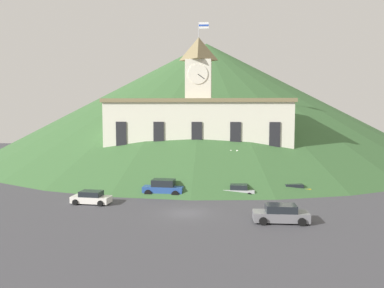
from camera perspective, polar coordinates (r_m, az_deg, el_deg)
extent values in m
plane|color=#424247|center=(40.20, -0.83, -10.48)|extent=(160.00, 160.00, 0.00)
cube|color=silver|center=(61.44, 1.00, 0.66)|extent=(29.15, 9.26, 12.06)
cube|color=olive|center=(61.27, 1.01, 6.57)|extent=(29.75, 9.86, 0.60)
cube|color=silver|center=(61.45, 1.01, 9.74)|extent=(4.08, 4.08, 6.19)
pyramid|color=olive|center=(62.04, 1.02, 14.28)|extent=(4.49, 4.49, 3.67)
cylinder|color=silver|center=(59.43, 0.90, 10.62)|extent=(3.10, 0.12, 3.10)
cube|color=black|center=(59.29, 1.40, 10.26)|extent=(1.08, 0.06, 0.84)
cylinder|color=#B2B2B7|center=(62.60, 1.02, 17.03)|extent=(0.10, 0.10, 2.40)
cube|color=white|center=(62.70, 1.79, 17.62)|extent=(1.60, 0.06, 1.00)
cube|color=#2347B2|center=(62.66, 1.79, 17.62)|extent=(1.60, 0.04, 0.28)
cube|color=#232328|center=(58.64, -10.72, 0.12)|extent=(1.60, 0.16, 6.64)
cube|color=#232328|center=(57.42, -5.08, 0.09)|extent=(1.60, 0.16, 6.64)
cube|color=#232328|center=(56.77, 0.73, 0.05)|extent=(1.60, 0.16, 6.64)
cube|color=#232328|center=(56.72, 6.62, 0.01)|extent=(1.60, 0.16, 6.64)
cube|color=#232328|center=(57.27, 12.46, -0.03)|extent=(1.60, 0.16, 6.64)
cube|color=#2347B2|center=(56.16, -10.90, -4.87)|extent=(4.45, 0.12, 2.30)
cube|color=white|center=(55.18, -6.42, -4.99)|extent=(4.45, 0.12, 2.30)
cube|color=#2347B2|center=(54.54, -1.81, -5.08)|extent=(4.45, 0.12, 2.30)
cube|color=white|center=(54.27, 2.89, -5.14)|extent=(4.45, 0.12, 2.30)
cube|color=#2347B2|center=(54.35, 7.60, -5.16)|extent=(4.45, 0.12, 2.30)
cube|color=white|center=(54.80, 12.26, -5.15)|extent=(4.45, 0.12, 2.30)
cone|color=#386033|center=(97.15, 2.19, 6.94)|extent=(105.74, 105.74, 27.79)
cylinder|color=black|center=(55.61, -3.96, -3.95)|extent=(0.14, 0.14, 4.11)
cube|color=black|center=(55.34, -3.97, -2.00)|extent=(0.90, 0.08, 0.08)
sphere|color=white|center=(55.38, -4.43, -1.81)|extent=(0.36, 0.36, 0.36)
sphere|color=white|center=(55.26, -3.51, -1.82)|extent=(0.36, 0.36, 0.36)
cylinder|color=black|center=(55.04, 6.38, -3.65)|extent=(0.14, 0.14, 4.90)
cube|color=black|center=(54.74, 6.41, -1.27)|extent=(0.90, 0.08, 0.08)
sphere|color=white|center=(54.70, 5.94, -1.08)|extent=(0.36, 0.36, 0.36)
sphere|color=white|center=(54.74, 6.88, -1.09)|extent=(0.36, 0.36, 0.36)
cube|color=#B7B7BC|center=(48.10, 7.14, -7.27)|extent=(4.01, 1.96, 0.74)
cube|color=#1E2328|center=(47.96, 7.15, -6.49)|extent=(2.25, 1.71, 0.61)
cylinder|color=black|center=(47.35, 5.50, -7.69)|extent=(0.68, 0.35, 0.66)
cylinder|color=black|center=(49.00, 5.59, -7.25)|extent=(0.68, 0.35, 0.66)
cylinder|color=black|center=(47.31, 8.74, -7.74)|extent=(0.68, 0.35, 0.66)
cylinder|color=black|center=(48.97, 8.72, -7.30)|extent=(0.68, 0.35, 0.66)
cube|color=#284C99|center=(48.04, -4.37, -7.01)|extent=(5.25, 2.42, 1.04)
cube|color=#1E2328|center=(47.85, -4.38, -5.90)|extent=(2.95, 2.07, 0.85)
cylinder|color=black|center=(47.58, -6.70, -7.48)|extent=(0.95, 0.44, 0.92)
cylinder|color=black|center=(49.46, -6.07, -6.99)|extent=(0.95, 0.44, 0.92)
cylinder|color=black|center=(46.78, -2.57, -7.67)|extent=(0.95, 0.44, 0.92)
cylinder|color=black|center=(48.69, -2.09, -7.15)|extent=(0.95, 0.44, 0.92)
cube|color=slate|center=(37.88, 13.36, -10.65)|extent=(5.30, 2.01, 0.87)
cube|color=#1E2328|center=(37.68, 13.39, -9.49)|extent=(2.92, 1.85, 0.71)
cylinder|color=black|center=(36.74, 10.78, -11.46)|extent=(0.77, 0.36, 0.77)
cylinder|color=black|center=(38.65, 10.43, -10.62)|extent=(0.77, 0.36, 0.77)
cylinder|color=black|center=(37.33, 16.39, -11.31)|extent=(0.77, 0.36, 0.77)
cylinder|color=black|center=(39.21, 15.76, -10.50)|extent=(0.77, 0.36, 0.77)
cube|color=white|center=(45.50, -15.10, -8.13)|extent=(4.66, 2.26, 0.74)
cube|color=#1E2328|center=(45.36, -15.12, -7.30)|extent=(2.63, 1.90, 0.61)
cylinder|color=black|center=(45.73, -12.86, -8.26)|extent=(0.69, 0.39, 0.66)
cylinder|color=black|center=(44.13, -13.78, -8.77)|extent=(0.69, 0.39, 0.66)
cylinder|color=black|center=(46.99, -16.33, -7.98)|extent=(0.69, 0.39, 0.66)
cylinder|color=black|center=(45.43, -17.35, -8.45)|extent=(0.69, 0.39, 0.66)
cube|color=yellow|center=(50.80, 15.13, -6.81)|extent=(4.33, 2.14, 0.67)
cube|color=#1E2328|center=(50.68, 15.15, -6.13)|extent=(2.44, 1.84, 0.55)
cylinder|color=black|center=(52.08, 16.38, -6.74)|extent=(0.62, 0.37, 0.59)
cylinder|color=black|center=(50.40, 16.98, -7.15)|extent=(0.62, 0.37, 0.59)
cylinder|color=black|center=(51.32, 13.31, -6.84)|extent=(0.62, 0.37, 0.59)
cylinder|color=black|center=(49.62, 13.81, -7.26)|extent=(0.62, 0.37, 0.59)
cylinder|color=brown|center=(52.64, -0.83, -6.24)|extent=(0.20, 0.20, 0.88)
cylinder|color=brown|center=(52.77, -1.07, -6.21)|extent=(0.20, 0.20, 0.88)
cylinder|color=brown|center=(52.56, -0.95, -5.39)|extent=(0.54, 0.54, 0.70)
sphere|color=#936B4C|center=(52.47, -0.95, -4.86)|extent=(0.29, 0.29, 0.29)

